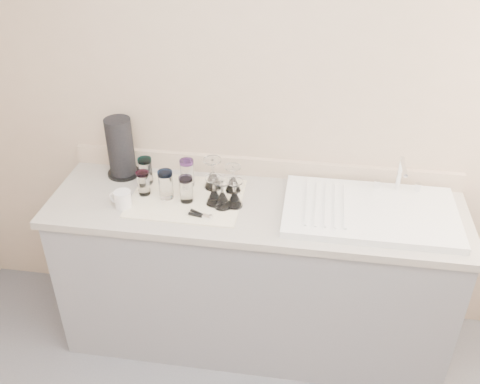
% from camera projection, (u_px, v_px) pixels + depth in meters
% --- Properties ---
extents(room_envelope, '(3.54, 3.50, 2.52)m').
position_uv_depth(room_envelope, '(196.00, 256.00, 1.28)').
color(room_envelope, '#56565B').
rests_on(room_envelope, ground).
extents(counter_unit, '(2.06, 0.62, 0.90)m').
position_uv_depth(counter_unit, '(254.00, 274.00, 2.87)').
color(counter_unit, slate).
rests_on(counter_unit, ground).
extents(sink_unit, '(0.82, 0.50, 0.22)m').
position_uv_depth(sink_unit, '(370.00, 211.00, 2.55)').
color(sink_unit, white).
rests_on(sink_unit, counter_unit).
extents(dish_towel, '(0.55, 0.42, 0.01)m').
position_uv_depth(dish_towel, '(187.00, 198.00, 2.67)').
color(dish_towel, white).
rests_on(dish_towel, counter_unit).
extents(tumbler_teal, '(0.07, 0.07, 0.14)m').
position_uv_depth(tumbler_teal, '(146.00, 171.00, 2.75)').
color(tumbler_teal, white).
rests_on(tumbler_teal, dish_towel).
extents(tumbler_purple, '(0.07, 0.07, 0.14)m').
position_uv_depth(tumbler_purple, '(187.00, 173.00, 2.73)').
color(tumbler_purple, white).
rests_on(tumbler_purple, dish_towel).
extents(tumbler_magenta, '(0.06, 0.06, 0.13)m').
position_uv_depth(tumbler_magenta, '(144.00, 183.00, 2.67)').
color(tumbler_magenta, white).
rests_on(tumbler_magenta, dish_towel).
extents(tumbler_blue, '(0.07, 0.07, 0.15)m').
position_uv_depth(tumbler_blue, '(166.00, 184.00, 2.63)').
color(tumbler_blue, white).
rests_on(tumbler_blue, dish_towel).
extents(tumbler_lavender, '(0.07, 0.07, 0.14)m').
position_uv_depth(tumbler_lavender, '(186.00, 189.00, 2.61)').
color(tumbler_lavender, white).
rests_on(tumbler_lavender, dish_towel).
extents(goblet_back_left, '(0.09, 0.09, 0.16)m').
position_uv_depth(goblet_back_left, '(213.00, 178.00, 2.72)').
color(goblet_back_left, white).
rests_on(goblet_back_left, dish_towel).
extents(goblet_back_right, '(0.08, 0.08, 0.14)m').
position_uv_depth(goblet_back_right, '(233.00, 182.00, 2.70)').
color(goblet_back_right, white).
rests_on(goblet_back_right, dish_towel).
extents(goblet_front_left, '(0.08, 0.08, 0.15)m').
position_uv_depth(goblet_front_left, '(214.00, 195.00, 2.60)').
color(goblet_front_left, white).
rests_on(goblet_front_left, dish_towel).
extents(goblet_front_right, '(0.08, 0.08, 0.14)m').
position_uv_depth(goblet_front_right, '(235.00, 197.00, 2.58)').
color(goblet_front_right, white).
rests_on(goblet_front_right, dish_towel).
extents(goblet_extra, '(0.08, 0.08, 0.15)m').
position_uv_depth(goblet_extra, '(222.00, 198.00, 2.57)').
color(goblet_extra, white).
rests_on(goblet_extra, dish_towel).
extents(can_opener, '(0.12, 0.07, 0.02)m').
position_uv_depth(can_opener, '(201.00, 215.00, 2.53)').
color(can_opener, silver).
rests_on(can_opener, dish_towel).
extents(white_mug, '(0.12, 0.10, 0.09)m').
position_uv_depth(white_mug, '(122.00, 199.00, 2.59)').
color(white_mug, silver).
rests_on(white_mug, counter_unit).
extents(paper_towel_roll, '(0.17, 0.17, 0.32)m').
position_uv_depth(paper_towel_roll, '(121.00, 148.00, 2.79)').
color(paper_towel_roll, black).
rests_on(paper_towel_roll, counter_unit).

